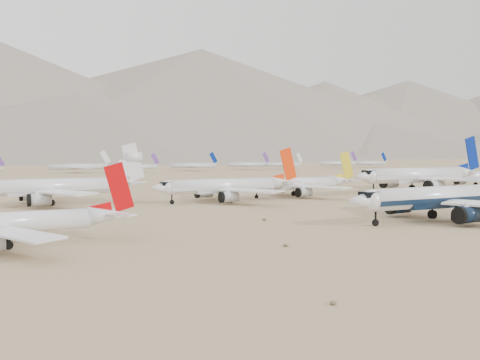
{
  "coord_description": "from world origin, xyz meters",
  "views": [
    {
      "loc": [
        -90.46,
        -85.34,
        15.0
      ],
      "look_at": [
        -17.86,
        48.87,
        7.0
      ],
      "focal_mm": 40.0,
      "sensor_mm": 36.0,
      "label": 1
    }
  ],
  "objects": [
    {
      "name": "main_airliner",
      "position": [
        5.46,
        -3.8,
        5.04
      ],
      "size": [
        51.94,
        50.73,
        18.33
      ],
      "color": "white",
      "rests_on": "ground"
    },
    {
      "name": "distant_storage_row",
      "position": [
        3.26,
        305.68,
        4.37
      ],
      "size": [
        558.22,
        57.72,
        15.11
      ],
      "color": "silver",
      "rests_on": "ground"
    },
    {
      "name": "second_airliner",
      "position": [
        -82.31,
        5.84,
        3.72
      ],
      "size": [
        37.52,
        36.67,
        13.3
      ],
      "color": "white",
      "rests_on": "ground"
    },
    {
      "name": "row2_gold_tail",
      "position": [
        13.0,
        63.38,
        4.28
      ],
      "size": [
        43.0,
        42.06,
        15.31
      ],
      "color": "white",
      "rests_on": "ground"
    },
    {
      "name": "foothills",
      "position": [
        526.68,
        1100.0,
        67.15
      ],
      "size": [
        4637.5,
        1395.0,
        155.0
      ],
      "color": "slate",
      "rests_on": "ground"
    },
    {
      "name": "row2_navy_widebody",
      "position": [
        66.93,
        60.37,
        6.04
      ],
      "size": [
        60.8,
        59.46,
        21.63
      ],
      "color": "white",
      "rests_on": "ground"
    },
    {
      "name": "row2_white_trijet",
      "position": [
        -64.97,
        72.89,
        5.2
      ],
      "size": [
        50.69,
        49.54,
        17.96
      ],
      "color": "white",
      "rests_on": "ground"
    },
    {
      "name": "ground",
      "position": [
        0.0,
        0.0,
        0.0
      ],
      "size": [
        7000.0,
        7000.0,
        0.0
      ],
      "primitive_type": "plane",
      "color": "#977658",
      "rests_on": "ground"
    },
    {
      "name": "mountain_range",
      "position": [
        70.18,
        1648.01,
        190.32
      ],
      "size": [
        7354.0,
        3024.0,
        470.0
      ],
      "color": "slate",
      "rests_on": "ground"
    },
    {
      "name": "row2_orange_tail",
      "position": [
        -16.77,
        58.35,
        4.64
      ],
      "size": [
        46.35,
        45.35,
        16.53
      ],
      "color": "white",
      "rests_on": "ground"
    }
  ]
}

